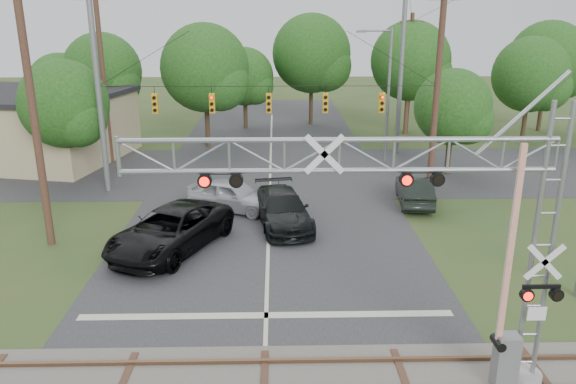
{
  "coord_description": "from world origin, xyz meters",
  "views": [
    {
      "loc": [
        0.37,
        -11.7,
        10.08
      ],
      "look_at": [
        0.8,
        7.5,
        3.88
      ],
      "focal_mm": 35.0,
      "sensor_mm": 36.0,
      "label": 1
    }
  ],
  "objects_px": {
    "crossing_gantry": "(418,222)",
    "sedan_silver": "(233,195)",
    "pickup_black": "(170,230)",
    "traffic_signal_span": "(285,94)",
    "streetlight": "(386,89)",
    "car_dark": "(283,209)"
  },
  "relations": [
    {
      "from": "crossing_gantry",
      "to": "sedan_silver",
      "type": "xyz_separation_m",
      "value": [
        -5.92,
        14.8,
        -4.1
      ]
    },
    {
      "from": "crossing_gantry",
      "to": "pickup_black",
      "type": "height_order",
      "value": "crossing_gantry"
    },
    {
      "from": "traffic_signal_span",
      "to": "sedan_silver",
      "type": "distance_m",
      "value": 6.64
    },
    {
      "from": "traffic_signal_span",
      "to": "streetlight",
      "type": "height_order",
      "value": "traffic_signal_span"
    },
    {
      "from": "traffic_signal_span",
      "to": "pickup_black",
      "type": "xyz_separation_m",
      "value": [
        -5.21,
        -8.72,
        -4.72
      ]
    },
    {
      "from": "crossing_gantry",
      "to": "car_dark",
      "type": "bearing_deg",
      "value": 104.75
    },
    {
      "from": "traffic_signal_span",
      "to": "streetlight",
      "type": "xyz_separation_m",
      "value": [
        6.93,
        6.35,
        -0.59
      ]
    },
    {
      "from": "pickup_black",
      "to": "car_dark",
      "type": "distance_m",
      "value": 5.76
    },
    {
      "from": "crossing_gantry",
      "to": "car_dark",
      "type": "distance_m",
      "value": 13.62
    },
    {
      "from": "car_dark",
      "to": "traffic_signal_span",
      "type": "bearing_deg",
      "value": 78.0
    },
    {
      "from": "pickup_black",
      "to": "sedan_silver",
      "type": "xyz_separation_m",
      "value": [
        2.35,
        5.15,
        -0.1
      ]
    },
    {
      "from": "crossing_gantry",
      "to": "sedan_silver",
      "type": "distance_m",
      "value": 16.46
    },
    {
      "from": "streetlight",
      "to": "sedan_silver",
      "type": "bearing_deg",
      "value": -134.62
    },
    {
      "from": "crossing_gantry",
      "to": "pickup_black",
      "type": "bearing_deg",
      "value": 130.6
    },
    {
      "from": "crossing_gantry",
      "to": "pickup_black",
      "type": "xyz_separation_m",
      "value": [
        -8.27,
        9.65,
        -4.01
      ]
    },
    {
      "from": "car_dark",
      "to": "sedan_silver",
      "type": "xyz_separation_m",
      "value": [
        -2.62,
        2.24,
        -0.0
      ]
    },
    {
      "from": "traffic_signal_span",
      "to": "crossing_gantry",
      "type": "bearing_deg",
      "value": -80.54
    },
    {
      "from": "car_dark",
      "to": "streetlight",
      "type": "relative_size",
      "value": 0.64
    },
    {
      "from": "crossing_gantry",
      "to": "car_dark",
      "type": "height_order",
      "value": "crossing_gantry"
    },
    {
      "from": "crossing_gantry",
      "to": "pickup_black",
      "type": "distance_m",
      "value": 13.32
    },
    {
      "from": "pickup_black",
      "to": "sedan_silver",
      "type": "distance_m",
      "value": 5.66
    },
    {
      "from": "sedan_silver",
      "to": "crossing_gantry",
      "type": "bearing_deg",
      "value": -133.82
    }
  ]
}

